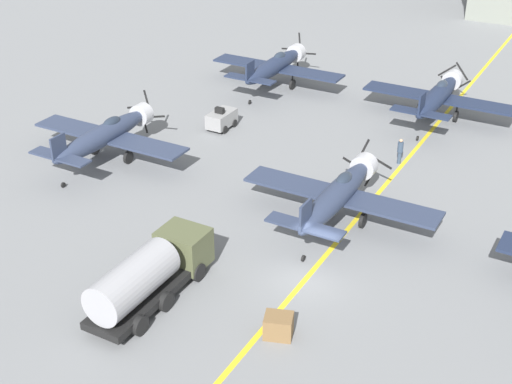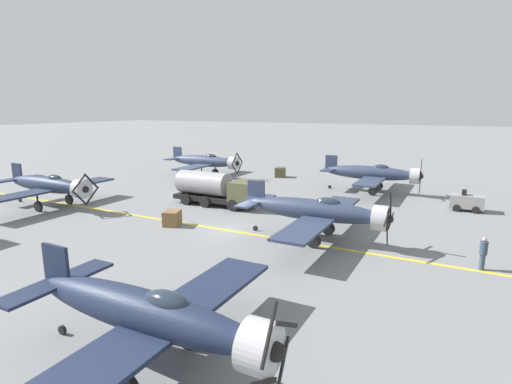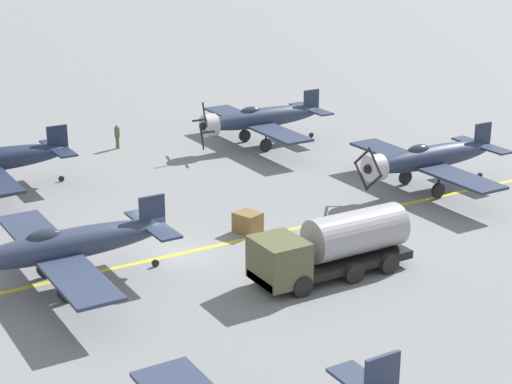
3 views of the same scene
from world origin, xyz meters
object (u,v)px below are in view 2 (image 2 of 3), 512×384
airplane_near_left (206,161)px  ground_crew_walking (483,252)px  supply_crate_outboard (280,172)px  airplane_mid_center (317,211)px  tow_tractor (467,202)px  fuel_tanker (216,189)px  supply_crate_by_tanker (172,218)px  airplane_mid_left (373,173)px  airplane_near_center (50,185)px  airplane_mid_right (150,314)px

airplane_near_left → ground_crew_walking: size_ratio=6.51×
supply_crate_outboard → airplane_mid_center: bearing=29.7°
airplane_mid_center → tow_tractor: 16.07m
fuel_tanker → supply_crate_by_tanker: size_ratio=6.02×
airplane_mid_left → airplane_near_left: (0.16, -20.71, 0.00)m
ground_crew_walking → supply_crate_by_tanker: (1.13, -20.32, -0.45)m
airplane_near_center → supply_crate_by_tanker: bearing=76.0°
ground_crew_walking → airplane_near_left: bearing=-120.4°
tow_tractor → fuel_tanker: bearing=-67.8°
fuel_tanker → tow_tractor: 21.67m
airplane_mid_center → airplane_mid_left: size_ratio=1.00×
airplane_mid_center → fuel_tanker: bearing=-123.0°
airplane_mid_center → supply_crate_by_tanker: (1.68, -10.72, -1.46)m
supply_crate_by_tanker → airplane_near_center: bearing=-87.4°
supply_crate_outboard → supply_crate_by_tanker: bearing=4.0°
airplane_mid_right → airplane_mid_center: bearing=-174.1°
airplane_mid_center → supply_crate_by_tanker: size_ratio=9.03×
airplane_mid_right → fuel_tanker: size_ratio=1.50×
airplane_mid_center → tow_tractor: (-13.41, 8.77, -1.22)m
ground_crew_walking → supply_crate_by_tanker: size_ratio=1.39×
airplane_mid_left → fuel_tanker: size_ratio=1.50×
fuel_tanker → supply_crate_outboard: size_ratio=5.38×
fuel_tanker → ground_crew_walking: size_ratio=4.34×
airplane_mid_right → supply_crate_outboard: 38.83m
airplane_mid_right → fuel_tanker: bearing=-144.6°
airplane_near_left → airplane_mid_left: bearing=88.6°
supply_crate_outboard → tow_tractor: bearing=68.7°
airplane_mid_center → airplane_mid_left: (-17.38, 0.07, 0.00)m
airplane_mid_right → airplane_near_left: 38.29m
fuel_tanker → airplane_mid_left: bearing=137.0°
fuel_tanker → ground_crew_walking: 21.66m
airplane_mid_left → ground_crew_walking: bearing=33.1°
airplane_near_left → tow_tractor: airplane_near_left is taller
airplane_mid_center → airplane_near_left: size_ratio=1.00×
tow_tractor → ground_crew_walking: size_ratio=1.41×
fuel_tanker → supply_crate_by_tanker: bearing=4.6°
airplane_near_center → tow_tractor: size_ratio=4.62×
fuel_tanker → airplane_near_center: bearing=-59.0°
airplane_mid_left → airplane_near_left: airplane_mid_left is taller
tow_tractor → supply_crate_outboard: size_ratio=1.75×
airplane_mid_right → airplane_near_center: same height
supply_crate_by_tanker → airplane_near_left: bearing=-152.3°
airplane_mid_center → tow_tractor: size_ratio=4.62×
ground_crew_walking → supply_crate_by_tanker: 20.35m
airplane_near_center → supply_crate_by_tanker: 13.08m
airplane_mid_left → tow_tractor: 9.64m
airplane_mid_center → airplane_near_center: bearing=-92.7°
airplane_mid_center → supply_crate_by_tanker: 10.95m
airplane_mid_right → airplane_near_left: bearing=-140.6°
fuel_tanker → ground_crew_walking: fuel_tanker is taller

